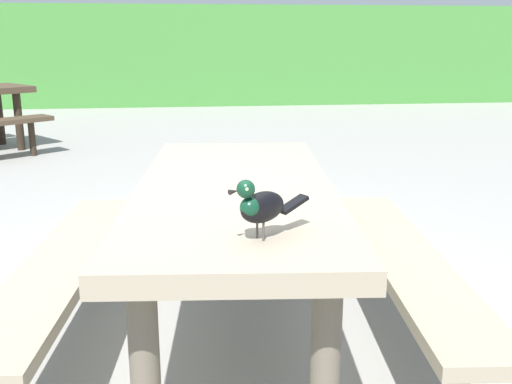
{
  "coord_description": "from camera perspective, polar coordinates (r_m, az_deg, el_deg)",
  "views": [
    {
      "loc": [
        -0.01,
        -2.35,
        1.3
      ],
      "look_at": [
        0.2,
        -0.63,
        0.84
      ],
      "focal_mm": 40.92,
      "sensor_mm": 36.0,
      "label": 1
    }
  ],
  "objects": [
    {
      "name": "picnic_table_foreground",
      "position": [
        2.35,
        -2.04,
        -3.55
      ],
      "size": [
        1.82,
        1.86,
        0.74
      ],
      "color": "gray",
      "rests_on": "ground"
    },
    {
      "name": "bird_grackle",
      "position": [
        1.64,
        0.35,
        -1.31
      ],
      "size": [
        0.25,
        0.18,
        0.18
      ],
      "color": "black",
      "rests_on": "picnic_table_foreground"
    },
    {
      "name": "ground_plane",
      "position": [
        2.68,
        -6.07,
        -14.16
      ],
      "size": [
        60.0,
        60.0,
        0.0
      ],
      "primitive_type": "plane",
      "color": "gray"
    },
    {
      "name": "hedge_wall",
      "position": [
        12.3,
        -7.05,
        13.18
      ],
      "size": [
        28.0,
        2.22,
        1.87
      ],
      "primitive_type": "cube",
      "color": "#428438",
      "rests_on": "ground"
    }
  ]
}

